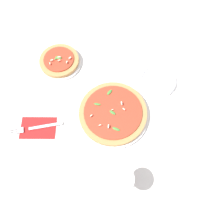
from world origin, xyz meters
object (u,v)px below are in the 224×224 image
Objects in this scene: wine_glass at (120,181)px; fork at (35,128)px; pizza_arugula_main at (112,113)px; side_plate_white at (157,81)px; pizza_personal_side at (59,61)px.

fork is (0.33, -0.24, -0.09)m from wine_glass.
pizza_arugula_main is 1.36× the size of fork.
side_plate_white is at bearing -167.38° from fork.
wine_glass is 0.42m from fork.
side_plate_white is (-0.45, 0.13, -0.01)m from pizza_personal_side.
wine_glass is at bearing 137.36° from fork.
pizza_personal_side is at bearing -16.38° from side_plate_white.
pizza_arugula_main is at bearing 129.50° from pizza_personal_side.
pizza_personal_side is 0.90× the size of fork.
fork is at bearing 6.85° from pizza_arugula_main.
side_plate_white is at bearing -116.14° from wine_glass.
pizza_personal_side is 0.62m from wine_glass.
side_plate_white is at bearing -145.69° from pizza_arugula_main.
pizza_arugula_main is 0.27m from side_plate_white.
pizza_arugula_main is 2.24× the size of wine_glass.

